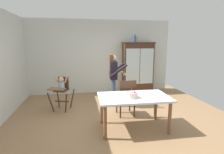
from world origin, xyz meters
name	(u,v)px	position (x,y,z in m)	size (l,w,h in m)	color
ground_plane	(114,121)	(0.00, 0.00, 0.00)	(6.24, 6.24, 0.00)	#93704C
wall_back	(100,57)	(0.00, 2.63, 1.35)	(5.32, 0.06, 2.70)	silver
china_cabinet	(138,67)	(1.39, 2.37, 0.95)	(1.18, 0.48, 1.89)	#422819
ceramic_vase	(135,39)	(1.23, 2.37, 2.01)	(0.13, 0.13, 0.27)	#3D567F
high_chair_with_toddler	(61,87)	(-1.30, 0.97, 0.65)	(0.73, 0.81, 0.95)	#422819
adult_person	(114,74)	(0.20, 1.06, 0.97)	(0.52, 0.50, 1.53)	#3D4C6B
dining_table	(134,100)	(0.35, -0.46, 0.65)	(1.54, 0.95, 0.74)	silver
birthday_cake	(131,95)	(0.27, -0.54, 0.79)	(0.28, 0.28, 0.19)	beige
dining_chair_far_side	(127,95)	(0.38, 0.21, 0.56)	(0.46, 0.46, 0.96)	#422819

